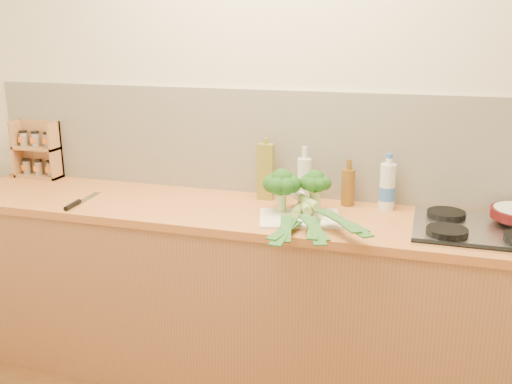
# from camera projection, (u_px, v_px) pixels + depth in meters

# --- Properties ---
(room_shell) EXTENTS (3.50, 3.50, 3.50)m
(room_shell) POSITION_uv_depth(u_px,v_px,m) (272.00, 143.00, 2.91)
(room_shell) COLOR beige
(room_shell) RESTS_ON ground
(counter) EXTENTS (3.20, 0.62, 0.90)m
(counter) POSITION_uv_depth(u_px,v_px,m) (255.00, 296.00, 2.84)
(counter) COLOR #A46C44
(counter) RESTS_ON ground
(gas_hob) EXTENTS (0.58, 0.50, 0.04)m
(gas_hob) POSITION_uv_depth(u_px,v_px,m) (483.00, 229.00, 2.43)
(gas_hob) COLOR silver
(gas_hob) RESTS_ON counter
(chopping_board) EXTENTS (0.42, 0.36, 0.01)m
(chopping_board) POSITION_uv_depth(u_px,v_px,m) (300.00, 218.00, 2.59)
(chopping_board) COLOR white
(chopping_board) RESTS_ON counter
(broccoli_left) EXTENTS (0.17, 0.18, 0.21)m
(broccoli_left) POSITION_uv_depth(u_px,v_px,m) (282.00, 183.00, 2.63)
(broccoli_left) COLOR #A0C472
(broccoli_left) RESTS_ON chopping_board
(broccoli_right) EXTENTS (0.15, 0.15, 0.20)m
(broccoli_right) POSITION_uv_depth(u_px,v_px,m) (315.00, 183.00, 2.63)
(broccoli_right) COLOR #A0C472
(broccoli_right) RESTS_ON chopping_board
(leek_front) EXTENTS (0.11, 0.65, 0.04)m
(leek_front) POSITION_uv_depth(u_px,v_px,m) (295.00, 215.00, 2.54)
(leek_front) COLOR white
(leek_front) RESTS_ON chopping_board
(leek_mid) EXTENTS (0.26, 0.66, 0.04)m
(leek_mid) POSITION_uv_depth(u_px,v_px,m) (307.00, 211.00, 2.53)
(leek_mid) COLOR white
(leek_mid) RESTS_ON chopping_board
(leek_back) EXTENTS (0.47, 0.56, 0.04)m
(leek_back) POSITION_uv_depth(u_px,v_px,m) (317.00, 207.00, 2.53)
(leek_back) COLOR white
(leek_back) RESTS_ON chopping_board
(chefs_knife) EXTENTS (0.06, 0.33, 0.02)m
(chefs_knife) POSITION_uv_depth(u_px,v_px,m) (77.00, 203.00, 2.80)
(chefs_knife) COLOR silver
(chefs_knife) RESTS_ON counter
(spice_rack) EXTENTS (0.27, 0.11, 0.33)m
(spice_rack) POSITION_uv_depth(u_px,v_px,m) (39.00, 153.00, 3.29)
(spice_rack) COLOR #B87E4F
(spice_rack) RESTS_ON counter
(oil_tin) EXTENTS (0.08, 0.05, 0.31)m
(oil_tin) POSITION_uv_depth(u_px,v_px,m) (266.00, 171.00, 2.86)
(oil_tin) COLOR olive
(oil_tin) RESTS_ON counter
(glass_bottle) EXTENTS (0.07, 0.07, 0.28)m
(glass_bottle) POSITION_uv_depth(u_px,v_px,m) (304.00, 179.00, 2.82)
(glass_bottle) COLOR silver
(glass_bottle) RESTS_ON counter
(amber_bottle) EXTENTS (0.06, 0.06, 0.23)m
(amber_bottle) POSITION_uv_depth(u_px,v_px,m) (348.00, 186.00, 2.77)
(amber_bottle) COLOR brown
(amber_bottle) RESTS_ON counter
(water_bottle) EXTENTS (0.08, 0.08, 0.25)m
(water_bottle) POSITION_uv_depth(u_px,v_px,m) (387.00, 188.00, 2.71)
(water_bottle) COLOR silver
(water_bottle) RESTS_ON counter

